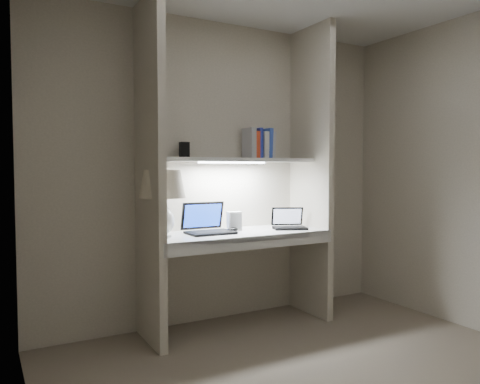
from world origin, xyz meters
TOP-DOWN VIEW (x-y plane):
  - back_wall at (0.00, 1.50)m, footprint 3.20×0.01m
  - alcove_panel_left at (-0.73, 1.23)m, footprint 0.06×0.55m
  - alcove_panel_right at (0.73, 1.23)m, footprint 0.06×0.55m
  - desk at (0.00, 1.23)m, footprint 1.40×0.55m
  - desk_apron at (0.00, 0.96)m, footprint 1.46×0.03m
  - shelf at (0.00, 1.32)m, footprint 1.40×0.36m
  - strip_light at (0.00, 1.32)m, footprint 0.60×0.04m
  - table_lamp at (-0.64, 1.21)m, footprint 0.34×0.34m
  - laptop_main at (-0.24, 1.30)m, footprint 0.36×0.31m
  - laptop_netbook at (0.48, 1.21)m, footprint 0.34×0.33m
  - speaker at (0.02, 1.32)m, footprint 0.12×0.09m
  - mouse at (-0.04, 1.24)m, footprint 0.13×0.10m
  - cable_coil at (0.39, 1.25)m, footprint 0.12×0.12m
  - sticky_note at (-0.64, 1.22)m, footprint 0.09×0.09m
  - book_row at (0.30, 1.40)m, footprint 0.24×0.17m
  - shelf_box at (-0.38, 1.42)m, footprint 0.07×0.05m
  - shelf_gadget at (-0.63, 1.39)m, footprint 0.15×0.12m

SIDE VIEW (x-z plane):
  - desk_apron at x=0.00m, z-range 0.67..0.77m
  - desk at x=0.00m, z-range 0.73..0.77m
  - sticky_note at x=-0.64m, z-range 0.77..0.77m
  - cable_coil at x=0.39m, z-range 0.77..0.78m
  - mouse at x=-0.04m, z-range 0.77..0.81m
  - laptop_netbook at x=0.48m, z-range 0.72..0.90m
  - laptop_main at x=-0.24m, z-range 0.70..0.94m
  - speaker at x=0.02m, z-range 0.77..0.93m
  - table_lamp at x=-0.64m, z-range 0.86..1.36m
  - back_wall at x=0.00m, z-range 0.00..2.50m
  - alcove_panel_left at x=-0.73m, z-range 0.00..2.50m
  - alcove_panel_right at x=0.73m, z-range 0.00..2.50m
  - strip_light at x=0.00m, z-range 1.32..1.34m
  - shelf at x=0.00m, z-range 1.34..1.36m
  - shelf_gadget at x=-0.63m, z-range 1.37..1.42m
  - shelf_box at x=-0.38m, z-range 1.36..1.49m
  - book_row at x=0.30m, z-range 1.36..1.62m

